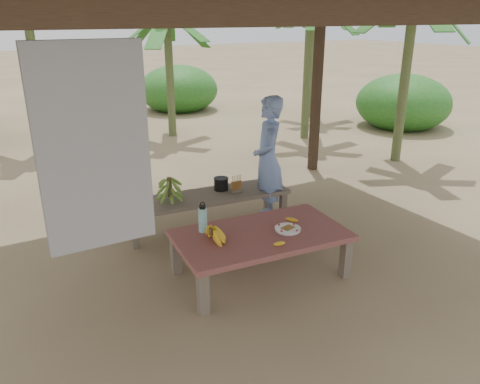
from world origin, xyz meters
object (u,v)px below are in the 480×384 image
plate (288,229)px  water_flask (203,219)px  bench (207,199)px  woman (268,160)px  ripe_banana_bunch (211,235)px  cooking_pot (221,184)px  work_table (261,238)px

plate → water_flask: (-0.79, 0.44, 0.13)m
plate → bench: bearing=98.3°
water_flask → woman: bearing=32.3°
ripe_banana_bunch → plate: ripe_banana_bunch is taller
ripe_banana_bunch → cooking_pot: ripe_banana_bunch is taller
cooking_pot → woman: 0.71m
ripe_banana_bunch → plate: size_ratio=1.04×
bench → water_flask: (-0.57, -1.07, 0.25)m
cooking_pot → bench: bearing=-162.5°
work_table → water_flask: bearing=151.9°
bench → woman: woman is taller
cooking_pot → woman: woman is taller
ripe_banana_bunch → bench: bearing=65.4°
work_table → ripe_banana_bunch: 0.59m
cooking_pot → woman: size_ratio=0.11×
work_table → woman: woman is taller
water_flask → woman: size_ratio=0.20×
bench → water_flask: 1.24m
work_table → woman: 1.57m
ripe_banana_bunch → water_flask: bearing=80.4°
work_table → bench: bearing=93.0°
cooking_pot → ripe_banana_bunch: bearing=-121.4°
water_flask → plate: bearing=-29.1°
work_table → cooking_pot: size_ratio=9.88×
water_flask → woman: woman is taller
bench → cooking_pot: (0.26, 0.08, 0.14)m
cooking_pot → plate: bearing=-91.3°
work_table → cooking_pot: bearing=83.5°
ripe_banana_bunch → cooking_pot: (0.88, 1.43, -0.06)m
work_table → plate: bearing=-14.8°
water_flask → bench: bearing=61.9°
plate → woman: size_ratio=0.16×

